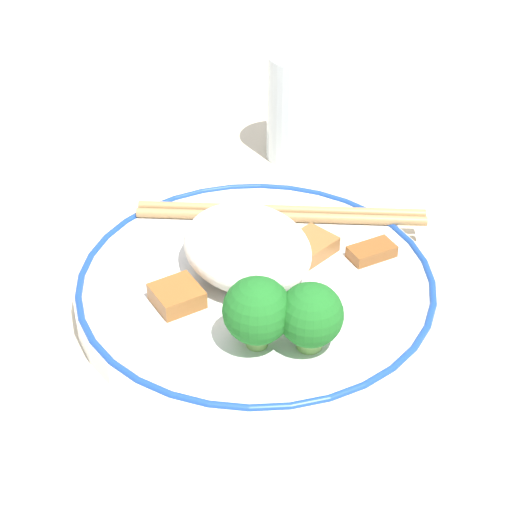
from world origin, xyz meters
TOP-DOWN VIEW (x-y plane):
  - ground_plane at (0.00, 0.00)m, footprint 3.00×3.00m
  - plate at (0.00, 0.00)m, footprint 0.25×0.25m
  - rice_mound at (0.01, -0.00)m, footprint 0.10×0.08m
  - broccoli_back_left at (-0.06, 0.03)m, footprint 0.04×0.04m
  - broccoli_back_center at (-0.08, 0.01)m, footprint 0.04×0.04m
  - meat_near_front at (0.04, -0.03)m, footprint 0.04×0.04m
  - meat_near_left at (0.01, 0.06)m, footprint 0.03×0.03m
  - meat_near_right at (-0.02, -0.08)m, footprint 0.02×0.03m
  - meat_near_back at (0.01, -0.05)m, footprint 0.04×0.04m
  - chopsticks at (0.06, -0.06)m, footprint 0.14×0.19m
  - drinking_glass at (0.15, -0.14)m, footprint 0.06×0.06m

SIDE VIEW (x-z plane):
  - ground_plane at x=0.00m, z-range 0.00..0.00m
  - plate at x=0.00m, z-range 0.00..0.02m
  - chopsticks at x=0.06m, z-range 0.02..0.03m
  - meat_near_front at x=0.04m, z-range 0.02..0.03m
  - meat_near_right at x=-0.02m, z-range 0.02..0.03m
  - meat_near_back at x=0.01m, z-range 0.02..0.03m
  - meat_near_left at x=0.01m, z-range 0.02..0.03m
  - rice_mound at x=0.01m, z-range 0.02..0.06m
  - broccoli_back_center at x=-0.08m, z-range 0.02..0.07m
  - broccoli_back_left at x=-0.06m, z-range 0.02..0.07m
  - drinking_glass at x=0.15m, z-range 0.00..0.10m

